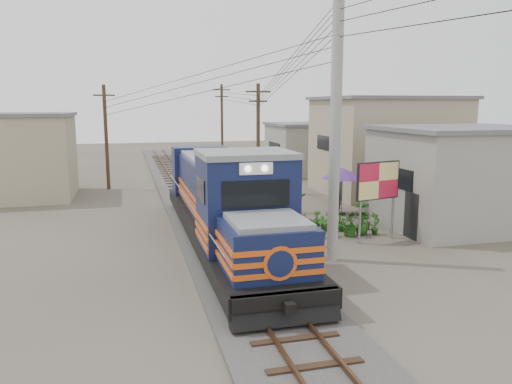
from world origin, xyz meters
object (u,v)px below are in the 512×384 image
object	(u,v)px
market_umbrella	(343,173)
billboard	(378,183)
vendor	(336,199)
locomotive	(224,203)

from	to	relation	value
market_umbrella	billboard	bearing A→B (deg)	-98.18
vendor	billboard	bearing A→B (deg)	78.58
locomotive	vendor	distance (m)	8.12
billboard	market_umbrella	size ratio (longest dim) A/B	1.37
locomotive	market_umbrella	world-z (taller)	locomotive
locomotive	vendor	world-z (taller)	locomotive
billboard	vendor	bearing A→B (deg)	71.69
locomotive	market_umbrella	bearing A→B (deg)	31.29
locomotive	billboard	distance (m)	6.46
locomotive	billboard	bearing A→B (deg)	-7.59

